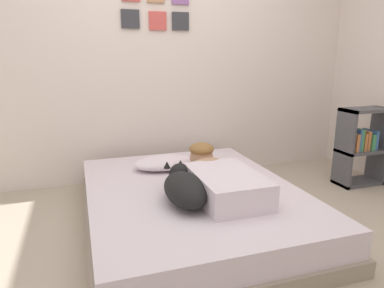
{
  "coord_description": "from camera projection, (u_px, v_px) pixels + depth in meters",
  "views": [
    {
      "loc": [
        -0.77,
        -1.9,
        1.22
      ],
      "look_at": [
        0.08,
        0.7,
        0.53
      ],
      "focal_mm": 32.6,
      "sensor_mm": 36.0,
      "label": 1
    }
  ],
  "objects": [
    {
      "name": "pillow",
      "position": [
        165.0,
        163.0,
        2.98
      ],
      "size": [
        0.52,
        0.32,
        0.11
      ],
      "primitive_type": "ellipsoid",
      "color": "silver",
      "rests_on": "bed"
    },
    {
      "name": "cell_phone",
      "position": [
        225.0,
        214.0,
        2.13
      ],
      "size": [
        0.07,
        0.14,
        0.01
      ],
      "primitive_type": "cube",
      "color": "black",
      "rests_on": "bed"
    },
    {
      "name": "bed",
      "position": [
        192.0,
        205.0,
        2.61
      ],
      "size": [
        1.53,
        1.97,
        0.28
      ],
      "color": "gray",
      "rests_on": "ground"
    },
    {
      "name": "person_lying",
      "position": [
        219.0,
        177.0,
        2.48
      ],
      "size": [
        0.43,
        0.92,
        0.27
      ],
      "color": "silver",
      "rests_on": "bed"
    },
    {
      "name": "coffee_cup",
      "position": [
        202.0,
        167.0,
        2.91
      ],
      "size": [
        0.12,
        0.09,
        0.07
      ],
      "color": "teal",
      "rests_on": "bed"
    },
    {
      "name": "bookshelf",
      "position": [
        361.0,
        145.0,
        3.36
      ],
      "size": [
        0.45,
        0.24,
        0.75
      ],
      "color": "#4C4C51",
      "rests_on": "ground"
    },
    {
      "name": "back_wall",
      "position": [
        156.0,
        53.0,
        3.42
      ],
      "size": [
        4.21,
        0.12,
        2.5
      ],
      "color": "silver",
      "rests_on": "ground"
    },
    {
      "name": "dog",
      "position": [
        184.0,
        187.0,
        2.29
      ],
      "size": [
        0.26,
        0.57,
        0.21
      ],
      "color": "black",
      "rests_on": "bed"
    },
    {
      "name": "ground_plane",
      "position": [
        213.0,
        249.0,
        2.28
      ],
      "size": [
        12.42,
        12.42,
        0.0
      ],
      "primitive_type": "plane",
      "color": "tan"
    }
  ]
}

